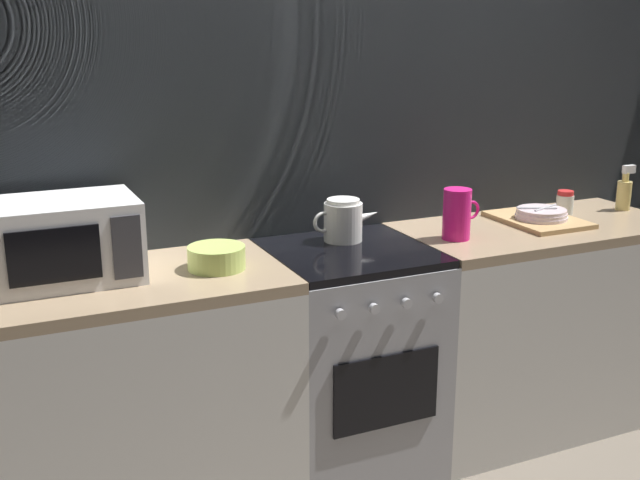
{
  "coord_description": "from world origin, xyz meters",
  "views": [
    {
      "loc": [
        -1.27,
        -2.53,
        1.73
      ],
      "look_at": [
        -0.12,
        0.0,
        0.95
      ],
      "focal_mm": 43.99,
      "sensor_mm": 36.0,
      "label": 1
    }
  ],
  "objects_px": {
    "kettle": "(343,220)",
    "stove_unit": "(349,360)",
    "microwave": "(66,240)",
    "dish_pile": "(539,217)",
    "mixing_bowl": "(217,257)",
    "spray_bottle": "(624,192)",
    "pitcher": "(457,214)",
    "spice_jar": "(565,203)"
  },
  "relations": [
    {
      "from": "kettle",
      "to": "stove_unit",
      "type": "bearing_deg",
      "value": -104.42
    },
    {
      "from": "microwave",
      "to": "dish_pile",
      "type": "height_order",
      "value": "microwave"
    },
    {
      "from": "mixing_bowl",
      "to": "spray_bottle",
      "type": "bearing_deg",
      "value": 2.48
    },
    {
      "from": "microwave",
      "to": "mixing_bowl",
      "type": "relative_size",
      "value": 2.3
    },
    {
      "from": "pitcher",
      "to": "spice_jar",
      "type": "distance_m",
      "value": 0.69
    },
    {
      "from": "kettle",
      "to": "mixing_bowl",
      "type": "distance_m",
      "value": 0.58
    },
    {
      "from": "kettle",
      "to": "spice_jar",
      "type": "xyz_separation_m",
      "value": [
        1.09,
        -0.01,
        -0.03
      ]
    },
    {
      "from": "mixing_bowl",
      "to": "spray_bottle",
      "type": "distance_m",
      "value": 1.95
    },
    {
      "from": "pitcher",
      "to": "mixing_bowl",
      "type": "bearing_deg",
      "value": 178.88
    },
    {
      "from": "stove_unit",
      "to": "pitcher",
      "type": "distance_m",
      "value": 0.71
    },
    {
      "from": "dish_pile",
      "to": "microwave",
      "type": "bearing_deg",
      "value": 178.84
    },
    {
      "from": "stove_unit",
      "to": "kettle",
      "type": "relative_size",
      "value": 3.16
    },
    {
      "from": "pitcher",
      "to": "microwave",
      "type": "bearing_deg",
      "value": 175.69
    },
    {
      "from": "microwave",
      "to": "mixing_bowl",
      "type": "height_order",
      "value": "microwave"
    },
    {
      "from": "dish_pile",
      "to": "spray_bottle",
      "type": "relative_size",
      "value": 1.97
    },
    {
      "from": "microwave",
      "to": "spray_bottle",
      "type": "bearing_deg",
      "value": -0.15
    },
    {
      "from": "stove_unit",
      "to": "spice_jar",
      "type": "distance_m",
      "value": 1.23
    },
    {
      "from": "kettle",
      "to": "pitcher",
      "type": "distance_m",
      "value": 0.45
    },
    {
      "from": "mixing_bowl",
      "to": "dish_pile",
      "type": "xyz_separation_m",
      "value": [
        1.44,
        0.05,
        -0.02
      ]
    },
    {
      "from": "spice_jar",
      "to": "spray_bottle",
      "type": "height_order",
      "value": "spray_bottle"
    },
    {
      "from": "spray_bottle",
      "to": "mixing_bowl",
      "type": "bearing_deg",
      "value": -177.52
    },
    {
      "from": "stove_unit",
      "to": "dish_pile",
      "type": "bearing_deg",
      "value": 1.89
    },
    {
      "from": "stove_unit",
      "to": "pitcher",
      "type": "height_order",
      "value": "pitcher"
    },
    {
      "from": "kettle",
      "to": "spice_jar",
      "type": "height_order",
      "value": "kettle"
    },
    {
      "from": "spice_jar",
      "to": "kettle",
      "type": "bearing_deg",
      "value": 179.38
    },
    {
      "from": "microwave",
      "to": "dish_pile",
      "type": "distance_m",
      "value": 1.93
    },
    {
      "from": "mixing_bowl",
      "to": "kettle",
      "type": "bearing_deg",
      "value": 14.31
    },
    {
      "from": "kettle",
      "to": "dish_pile",
      "type": "relative_size",
      "value": 0.71
    },
    {
      "from": "pitcher",
      "to": "spray_bottle",
      "type": "distance_m",
      "value": 0.98
    },
    {
      "from": "kettle",
      "to": "spray_bottle",
      "type": "relative_size",
      "value": 1.4
    },
    {
      "from": "microwave",
      "to": "kettle",
      "type": "bearing_deg",
      "value": 2.84
    },
    {
      "from": "pitcher",
      "to": "dish_pile",
      "type": "bearing_deg",
      "value": 8.6
    },
    {
      "from": "stove_unit",
      "to": "dish_pile",
      "type": "distance_m",
      "value": 1.03
    },
    {
      "from": "stove_unit",
      "to": "spray_bottle",
      "type": "bearing_deg",
      "value": 2.53
    },
    {
      "from": "microwave",
      "to": "spice_jar",
      "type": "distance_m",
      "value": 2.13
    },
    {
      "from": "kettle",
      "to": "dish_pile",
      "type": "height_order",
      "value": "kettle"
    },
    {
      "from": "mixing_bowl",
      "to": "spray_bottle",
      "type": "height_order",
      "value": "spray_bottle"
    },
    {
      "from": "spray_bottle",
      "to": "stove_unit",
      "type": "bearing_deg",
      "value": -177.47
    },
    {
      "from": "microwave",
      "to": "pitcher",
      "type": "xyz_separation_m",
      "value": [
        1.46,
        -0.11,
        -0.03
      ]
    },
    {
      "from": "spray_bottle",
      "to": "spice_jar",
      "type": "bearing_deg",
      "value": 171.24
    },
    {
      "from": "mixing_bowl",
      "to": "pitcher",
      "type": "bearing_deg",
      "value": -1.12
    },
    {
      "from": "stove_unit",
      "to": "mixing_bowl",
      "type": "bearing_deg",
      "value": -177.64
    }
  ]
}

